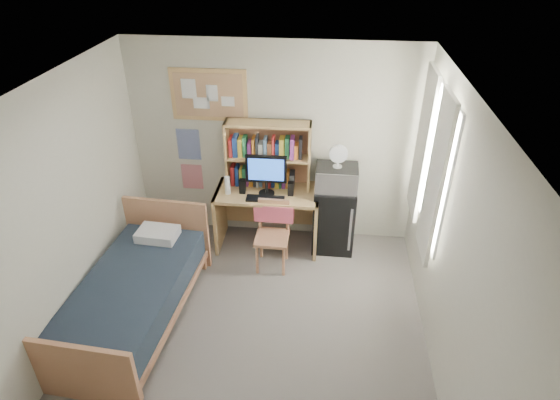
# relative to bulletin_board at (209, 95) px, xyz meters

# --- Properties ---
(floor) EXTENTS (3.60, 4.20, 0.02)m
(floor) POSITION_rel_bulletin_board_xyz_m (0.78, -2.08, -1.93)
(floor) COLOR gray
(floor) RESTS_ON ground
(ceiling) EXTENTS (3.60, 4.20, 0.02)m
(ceiling) POSITION_rel_bulletin_board_xyz_m (0.78, -2.08, 0.68)
(ceiling) COLOR white
(ceiling) RESTS_ON wall_back
(wall_back) EXTENTS (3.60, 0.04, 2.60)m
(wall_back) POSITION_rel_bulletin_board_xyz_m (0.78, 0.02, -0.62)
(wall_back) COLOR beige
(wall_back) RESTS_ON floor
(wall_left) EXTENTS (0.04, 4.20, 2.60)m
(wall_left) POSITION_rel_bulletin_board_xyz_m (-1.02, -2.08, -0.62)
(wall_left) COLOR beige
(wall_left) RESTS_ON floor
(wall_right) EXTENTS (0.04, 4.20, 2.60)m
(wall_right) POSITION_rel_bulletin_board_xyz_m (2.58, -2.08, -0.62)
(wall_right) COLOR beige
(wall_right) RESTS_ON floor
(window_unit) EXTENTS (0.10, 1.40, 1.70)m
(window_unit) POSITION_rel_bulletin_board_xyz_m (2.53, -0.88, -0.32)
(window_unit) COLOR white
(window_unit) RESTS_ON wall_right
(curtain_left) EXTENTS (0.04, 0.55, 1.70)m
(curtain_left) POSITION_rel_bulletin_board_xyz_m (2.50, -1.28, -0.32)
(curtain_left) COLOR white
(curtain_left) RESTS_ON wall_right
(curtain_right) EXTENTS (0.04, 0.55, 1.70)m
(curtain_right) POSITION_rel_bulletin_board_xyz_m (2.50, -0.48, -0.32)
(curtain_right) COLOR white
(curtain_right) RESTS_ON wall_right
(bulletin_board) EXTENTS (0.94, 0.03, 0.64)m
(bulletin_board) POSITION_rel_bulletin_board_xyz_m (0.00, 0.00, 0.00)
(bulletin_board) COLOR tan
(bulletin_board) RESTS_ON wall_back
(poster_wave) EXTENTS (0.30, 0.01, 0.42)m
(poster_wave) POSITION_rel_bulletin_board_xyz_m (-0.32, 0.01, -0.67)
(poster_wave) COLOR navy
(poster_wave) RESTS_ON wall_back
(poster_japan) EXTENTS (0.28, 0.01, 0.36)m
(poster_japan) POSITION_rel_bulletin_board_xyz_m (-0.32, 0.01, -1.14)
(poster_japan) COLOR red
(poster_japan) RESTS_ON wall_back
(desk) EXTENTS (1.31, 0.67, 0.81)m
(desk) POSITION_rel_bulletin_board_xyz_m (0.74, -0.33, -1.51)
(desk) COLOR #DFB16C
(desk) RESTS_ON floor
(desk_chair) EXTENTS (0.45, 0.45, 0.87)m
(desk_chair) POSITION_rel_bulletin_board_xyz_m (0.85, -0.78, -1.48)
(desk_chair) COLOR tan
(desk_chair) RESTS_ON floor
(mini_fridge) EXTENTS (0.52, 0.52, 0.89)m
(mini_fridge) POSITION_rel_bulletin_board_xyz_m (1.59, -0.26, -1.48)
(mini_fridge) COLOR black
(mini_fridge) RESTS_ON floor
(bed) EXTENTS (1.13, 2.06, 0.55)m
(bed) POSITION_rel_bulletin_board_xyz_m (-0.50, -1.84, -1.65)
(bed) COLOR #19232E
(bed) RESTS_ON floor
(hutch) EXTENTS (1.05, 0.28, 0.86)m
(hutch) POSITION_rel_bulletin_board_xyz_m (0.74, -0.18, -0.68)
(hutch) COLOR #DFB16C
(hutch) RESTS_ON desk
(monitor) EXTENTS (0.50, 0.05, 0.53)m
(monitor) POSITION_rel_bulletin_board_xyz_m (0.74, -0.39, -0.84)
(monitor) COLOR black
(monitor) RESTS_ON desk
(keyboard) EXTENTS (0.47, 0.16, 0.02)m
(keyboard) POSITION_rel_bulletin_board_xyz_m (0.74, -0.53, -1.10)
(keyboard) COLOR black
(keyboard) RESTS_ON desk
(speaker_left) EXTENTS (0.08, 0.08, 0.18)m
(speaker_left) POSITION_rel_bulletin_board_xyz_m (0.44, -0.39, -1.02)
(speaker_left) COLOR black
(speaker_left) RESTS_ON desk
(speaker_right) EXTENTS (0.07, 0.07, 0.18)m
(speaker_right) POSITION_rel_bulletin_board_xyz_m (1.04, -0.38, -1.02)
(speaker_right) COLOR black
(speaker_right) RESTS_ON desk
(water_bottle) EXTENTS (0.07, 0.07, 0.23)m
(water_bottle) POSITION_rel_bulletin_board_xyz_m (0.26, -0.44, -0.99)
(water_bottle) COLOR white
(water_bottle) RESTS_ON desk
(hoodie) EXTENTS (0.49, 0.16, 0.23)m
(hoodie) POSITION_rel_bulletin_board_xyz_m (0.86, -0.58, -1.24)
(hoodie) COLOR #F45C74
(hoodie) RESTS_ON desk_chair
(microwave) EXTENTS (0.51, 0.39, 0.30)m
(microwave) POSITION_rel_bulletin_board_xyz_m (1.59, -0.28, -0.89)
(microwave) COLOR silver
(microwave) RESTS_ON mini_fridge
(desk_fan) EXTENTS (0.22, 0.22, 0.27)m
(desk_fan) POSITION_rel_bulletin_board_xyz_m (1.59, -0.28, -0.60)
(desk_fan) COLOR white
(desk_fan) RESTS_ON microwave
(pillow) EXTENTS (0.48, 0.35, 0.11)m
(pillow) POSITION_rel_bulletin_board_xyz_m (-0.45, -1.09, -1.32)
(pillow) COLOR white
(pillow) RESTS_ON bed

